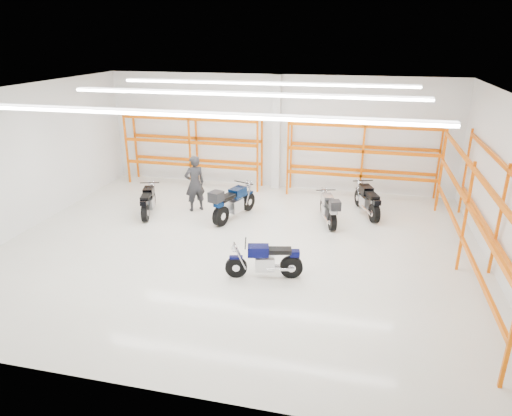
% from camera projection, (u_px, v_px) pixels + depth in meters
% --- Properties ---
extents(ground, '(14.00, 14.00, 0.00)m').
position_uv_depth(ground, '(239.00, 247.00, 13.58)').
color(ground, beige).
rests_on(ground, ground).
extents(room_shell, '(14.02, 12.02, 4.51)m').
position_uv_depth(room_shell, '(237.00, 138.00, 12.43)').
color(room_shell, white).
rests_on(room_shell, ground).
extents(motorcycle_main, '(1.99, 0.75, 0.99)m').
position_uv_depth(motorcycle_main, '(267.00, 261.00, 11.73)').
color(motorcycle_main, black).
rests_on(motorcycle_main, ground).
extents(motorcycle_back_a, '(0.81, 2.00, 1.00)m').
position_uv_depth(motorcycle_back_a, '(148.00, 202.00, 15.85)').
color(motorcycle_back_a, black).
rests_on(motorcycle_back_a, ground).
extents(motorcycle_back_b, '(1.14, 2.36, 1.24)m').
position_uv_depth(motorcycle_back_b, '(231.00, 203.00, 15.37)').
color(motorcycle_back_b, black).
rests_on(motorcycle_back_b, ground).
extents(motorcycle_back_c, '(0.93, 2.06, 1.08)m').
position_uv_depth(motorcycle_back_c, '(329.00, 209.00, 15.04)').
color(motorcycle_back_c, black).
rests_on(motorcycle_back_c, ground).
extents(motorcycle_back_d, '(0.99, 2.11, 1.08)m').
position_uv_depth(motorcycle_back_d, '(368.00, 201.00, 15.81)').
color(motorcycle_back_d, black).
rests_on(motorcycle_back_d, ground).
extents(standing_man, '(0.87, 0.84, 2.01)m').
position_uv_depth(standing_man, '(195.00, 183.00, 16.07)').
color(standing_man, black).
rests_on(standing_man, ground).
extents(structural_column, '(0.32, 0.32, 4.50)m').
position_uv_depth(structural_column, '(276.00, 133.00, 18.07)').
color(structural_column, white).
rests_on(structural_column, ground).
extents(pallet_racking_back_left, '(5.67, 0.87, 3.00)m').
position_uv_depth(pallet_racking_back_left, '(193.00, 142.00, 18.65)').
color(pallet_racking_back_left, '#E95A00').
rests_on(pallet_racking_back_left, ground).
extents(pallet_racking_back_right, '(5.67, 0.87, 3.00)m').
position_uv_depth(pallet_racking_back_right, '(363.00, 152.00, 17.20)').
color(pallet_racking_back_right, '#E95A00').
rests_on(pallet_racking_back_right, ground).
extents(pallet_racking_side, '(0.87, 9.07, 3.00)m').
position_uv_depth(pallet_racking_side, '(484.00, 208.00, 11.55)').
color(pallet_racking_side, '#E95A00').
rests_on(pallet_racking_side, ground).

